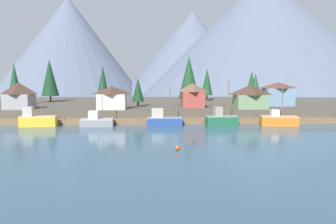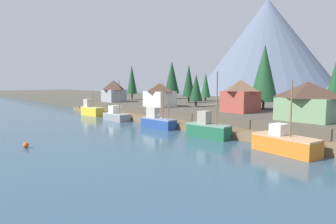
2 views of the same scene
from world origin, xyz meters
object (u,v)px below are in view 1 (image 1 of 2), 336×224
at_px(conifer_near_left, 101,86).
at_px(conifer_back_left, 14,81).
at_px(conifer_mid_right, 255,86).
at_px(fishing_boat_grey, 96,121).
at_px(house_white, 112,97).
at_px(house_blue, 277,94).
at_px(conifer_centre, 138,90).
at_px(house_grey, 19,95).
at_px(channel_buoy, 177,148).
at_px(conifer_near_right, 252,83).
at_px(conifer_far_left, 50,78).
at_px(conifer_far_right, 189,77).
at_px(fishing_boat_blue, 163,120).
at_px(conifer_mid_left, 103,82).
at_px(fishing_boat_green, 221,119).
at_px(fishing_boat_yellow, 37,120).
at_px(fishing_boat_orange, 278,120).
at_px(house_red, 193,95).
at_px(conifer_back_right, 207,82).
at_px(house_green, 250,96).

relative_size(conifer_near_left, conifer_back_left, 0.76).
relative_size(conifer_mid_right, conifer_back_left, 0.79).
bearing_deg(fishing_boat_grey, house_white, 78.54).
xyz_separation_m(house_blue, conifer_mid_right, (-1.59, 14.24, 1.82)).
bearing_deg(conifer_centre, house_grey, -168.64).
bearing_deg(conifer_centre, channel_buoy, -78.60).
height_order(conifer_near_right, conifer_back_left, conifer_back_left).
relative_size(conifer_far_left, conifer_far_right, 0.98).
relative_size(fishing_boat_grey, conifer_far_right, 0.64).
xyz_separation_m(house_grey, channel_buoy, (35.86, -33.46, -5.40)).
bearing_deg(fishing_boat_grey, fishing_boat_blue, -1.64).
height_order(fishing_boat_blue, conifer_mid_left, conifer_mid_left).
xyz_separation_m(fishing_boat_green, conifer_mid_left, (-28.81, 25.10, 7.40)).
height_order(fishing_boat_yellow, fishing_boat_green, fishing_boat_green).
height_order(fishing_boat_yellow, fishing_boat_blue, fishing_boat_blue).
relative_size(house_grey, channel_buoy, 9.13).
relative_size(fishing_boat_orange, conifer_mid_left, 0.78).
bearing_deg(fishing_boat_yellow, conifer_near_right, 30.71).
relative_size(house_red, conifer_back_right, 0.57).
height_order(fishing_boat_yellow, house_green, house_green).
relative_size(fishing_boat_blue, fishing_boat_green, 0.83).
bearing_deg(conifer_mid_left, fishing_boat_orange, -32.09).
height_order(fishing_boat_green, conifer_mid_left, conifer_mid_left).
xyz_separation_m(conifer_back_left, conifer_far_right, (47.50, 1.42, 0.92)).
xyz_separation_m(house_blue, conifer_back_left, (-71.20, 2.56, 3.50)).
bearing_deg(fishing_boat_orange, conifer_back_left, 168.95).
bearing_deg(conifer_centre, conifer_mid_left, 142.09).
bearing_deg(conifer_back_left, conifer_far_right, 1.71).
relative_size(conifer_mid_left, conifer_back_left, 0.93).
relative_size(house_red, conifer_near_left, 0.70).
bearing_deg(channel_buoy, conifer_mid_right, 63.15).
relative_size(fishing_boat_blue, conifer_mid_left, 0.75).
bearing_deg(house_blue, house_white, -169.01).
height_order(fishing_boat_grey, house_green, fishing_boat_grey).
height_order(conifer_back_left, conifer_far_right, conifer_far_right).
bearing_deg(fishing_boat_grey, fishing_boat_yellow, 176.33).
distance_m(conifer_centre, conifer_far_left, 34.50).
height_order(fishing_boat_grey, conifer_back_right, conifer_back_right).
height_order(fishing_boat_orange, house_green, fishing_boat_orange).
bearing_deg(house_green, conifer_near_left, 149.78).
height_order(conifer_mid_left, conifer_far_right, conifer_far_right).
relative_size(fishing_boat_green, house_blue, 1.24).
bearing_deg(conifer_centre, conifer_near_left, 125.42).
bearing_deg(conifer_back_left, conifer_mid_left, 8.41).
distance_m(fishing_boat_green, house_white, 26.73).
bearing_deg(house_red, conifer_far_left, 154.01).
xyz_separation_m(fishing_boat_grey, conifer_near_right, (44.08, 39.87, 7.21)).
bearing_deg(conifer_near_right, conifer_mid_left, -162.70).
relative_size(fishing_boat_green, conifer_back_right, 0.90).
xyz_separation_m(fishing_boat_orange, conifer_far_right, (-16.43, 23.50, 8.97)).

